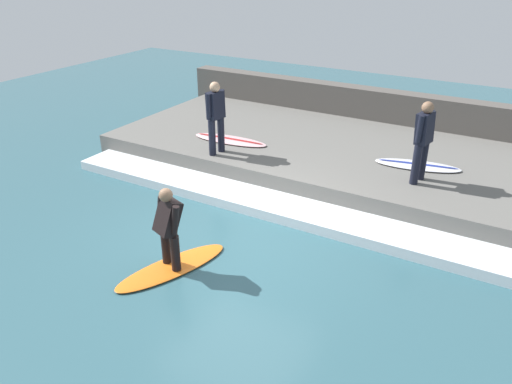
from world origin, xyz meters
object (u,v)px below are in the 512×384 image
(surfer_riding, at_px, (168,224))
(surfboard_waiting_near, at_px, (230,140))
(surfer_waiting_far, at_px, (423,138))
(surfboard_waiting_far, at_px, (417,165))
(surfboard_riding, at_px, (172,267))
(surfer_waiting_near, at_px, (216,114))

(surfer_riding, relative_size, surfboard_waiting_near, 0.71)
(surfboard_waiting_near, relative_size, surfer_waiting_far, 1.20)
(surfer_riding, height_order, surfboard_waiting_far, surfer_riding)
(surfboard_riding, bearing_deg, surfer_waiting_far, -33.49)
(surfer_waiting_near, distance_m, surfboard_waiting_near, 1.18)
(surfer_riding, distance_m, surfboard_waiting_far, 5.54)
(surfer_waiting_near, relative_size, surfboard_waiting_far, 0.88)
(surfboard_waiting_near, xyz_separation_m, surfboard_waiting_far, (0.65, -4.20, 0.00))
(surfboard_riding, relative_size, surfer_riding, 1.52)
(surfer_riding, height_order, surfboard_waiting_near, surfer_riding)
(surfboard_waiting_far, bearing_deg, surfer_riding, 152.17)
(surfboard_waiting_near, relative_size, surfboard_waiting_far, 1.05)
(surfer_riding, bearing_deg, surfer_waiting_near, 22.78)
(surfboard_riding, bearing_deg, surfer_waiting_near, 22.78)
(surfboard_riding, distance_m, surfboard_waiting_near, 4.57)
(surfboard_waiting_near, bearing_deg, surfboard_waiting_far, -81.17)
(surfboard_waiting_near, bearing_deg, surfboard_riding, -159.15)
(surfer_riding, xyz_separation_m, surfboard_waiting_far, (4.89, -2.58, -0.27))
(surfboard_waiting_near, distance_m, surfer_waiting_far, 4.45)
(surfboard_waiting_far, bearing_deg, surfer_waiting_far, -167.38)
(surfer_waiting_far, height_order, surfboard_waiting_far, surfer_waiting_far)
(surfer_riding, xyz_separation_m, surfboard_waiting_near, (4.24, 1.62, -0.27))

